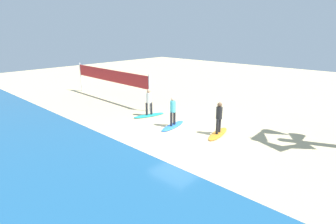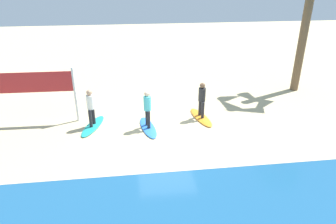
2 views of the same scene
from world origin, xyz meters
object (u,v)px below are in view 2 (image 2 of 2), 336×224
object	(u,v)px
surfer_orange	(202,97)
surfer_teal	(91,105)
surfboard_teal	(93,126)
surfboard_blue	(148,127)
surfer_blue	(147,106)
surfboard_orange	(201,117)

from	to	relation	value
surfer_orange	surfer_teal	xyz separation A→B (m)	(4.91, 0.25, 0.00)
surfer_orange	surfboard_teal	world-z (taller)	surfer_orange
surfboard_teal	surfboard_blue	bearing A→B (deg)	97.25
surfer_teal	surfer_blue	bearing A→B (deg)	169.51
surfer_orange	surfboard_blue	size ratio (longest dim) A/B	0.78
surfboard_teal	surfer_blue	bearing A→B (deg)	97.25
surfer_orange	surfboard_teal	bearing A→B (deg)	2.94
surfer_orange	surfboard_blue	xyz separation A→B (m)	(2.51, 0.70, -0.99)
surfer_orange	surfer_blue	xyz separation A→B (m)	(2.51, 0.70, 0.00)
surfer_teal	surfboard_teal	bearing A→B (deg)	-14.04
surfboard_orange	surfer_teal	size ratio (longest dim) A/B	1.28
surfer_orange	surfer_blue	size ratio (longest dim) A/B	1.00
surfboard_teal	surfboard_orange	bearing A→B (deg)	110.68
surfboard_orange	surfboard_teal	distance (m)	4.91
surfboard_orange	surfboard_teal	bearing A→B (deg)	-97.66
surfboard_blue	surfboard_teal	world-z (taller)	same
surfer_blue	surfer_teal	world-z (taller)	same
surfboard_teal	surfer_teal	xyz separation A→B (m)	(-0.00, 0.00, 0.99)
surfboard_teal	surfer_teal	world-z (taller)	surfer_teal
surfer_blue	surfboard_blue	bearing A→B (deg)	-90.00
surfboard_orange	surfer_orange	bearing A→B (deg)	-0.00
surfer_blue	surfboard_teal	xyz separation A→B (m)	(2.39, -0.44, -0.99)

